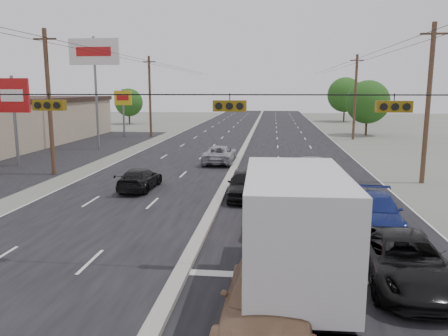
{
  "coord_description": "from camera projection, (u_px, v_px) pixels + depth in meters",
  "views": [
    {
      "loc": [
        2.87,
        -13.83,
        5.97
      ],
      "look_at": [
        0.54,
        6.88,
        2.2
      ],
      "focal_mm": 35.0,
      "sensor_mm": 36.0,
      "label": 1
    }
  ],
  "objects": [
    {
      "name": "tan_sedan",
      "position": [
        269.0,
        298.0,
        10.93
      ],
      "size": [
        2.62,
        5.73,
        1.62
      ],
      "primitive_type": "imported",
      "rotation": [
        0.0,
        0.0,
        -0.06
      ],
      "color": "brown",
      "rests_on": "ground"
    },
    {
      "name": "pole_sign_billboard",
      "position": [
        94.0,
        59.0,
        42.3
      ],
      "size": [
        5.0,
        0.25,
        11.0
      ],
      "color": "slate",
      "rests_on": "ground"
    },
    {
      "name": "oncoming_near",
      "position": [
        140.0,
        179.0,
        26.22
      ],
      "size": [
        1.9,
        4.46,
        1.28
      ],
      "primitive_type": "imported",
      "rotation": [
        0.0,
        0.0,
        3.12
      ],
      "color": "black",
      "rests_on": "ground"
    },
    {
      "name": "parking_lot",
      "position": [
        61.0,
        153.0,
        41.22
      ],
      "size": [
        10.0,
        42.0,
        0.02
      ],
      "primitive_type": "cube",
      "color": "black",
      "rests_on": "ground"
    },
    {
      "name": "ground",
      "position": [
        186.0,
        266.0,
        14.9
      ],
      "size": [
        200.0,
        200.0,
        0.0
      ],
      "primitive_type": "plane",
      "color": "#606356",
      "rests_on": "ground"
    },
    {
      "name": "utility_pole_left_c",
      "position": [
        150.0,
        96.0,
        54.48
      ],
      "size": [
        1.6,
        0.3,
        10.0
      ],
      "color": "#422D1E",
      "rests_on": "ground"
    },
    {
      "name": "utility_pole_right_b",
      "position": [
        428.0,
        103.0,
        27.29
      ],
      "size": [
        1.6,
        0.3,
        10.0
      ],
      "color": "#422D1E",
      "rests_on": "ground"
    },
    {
      "name": "road_surface",
      "position": [
        244.0,
        149.0,
        44.24
      ],
      "size": [
        20.0,
        160.0,
        0.02
      ],
      "primitive_type": "cube",
      "color": "black",
      "rests_on": "ground"
    },
    {
      "name": "center_median",
      "position": [
        244.0,
        148.0,
        44.22
      ],
      "size": [
        0.5,
        160.0,
        0.2
      ],
      "primitive_type": "cube",
      "color": "gray",
      "rests_on": "ground"
    },
    {
      "name": "tree_right_far",
      "position": [
        345.0,
        95.0,
        80.71
      ],
      "size": [
        6.4,
        6.4,
        8.16
      ],
      "color": "#382619",
      "rests_on": "ground"
    },
    {
      "name": "tree_right_mid",
      "position": [
        368.0,
        102.0,
        56.49
      ],
      "size": [
        5.6,
        5.6,
        7.14
      ],
      "color": "#382619",
      "rests_on": "ground"
    },
    {
      "name": "black_suv",
      "position": [
        405.0,
        261.0,
        13.44
      ],
      "size": [
        2.53,
        5.41,
        1.5
      ],
      "primitive_type": "imported",
      "rotation": [
        0.0,
        0.0,
        -0.01
      ],
      "color": "black",
      "rests_on": "ground"
    },
    {
      "name": "pole_sign_mid",
      "position": [
        13.0,
        101.0,
        33.46
      ],
      "size": [
        2.6,
        0.25,
        7.0
      ],
      "color": "slate",
      "rests_on": "ground"
    },
    {
      "name": "queue_car_c",
      "position": [
        314.0,
        171.0,
        28.2
      ],
      "size": [
        3.13,
        5.9,
        1.58
      ],
      "primitive_type": "imported",
      "rotation": [
        0.0,
        0.0,
        0.09
      ],
      "color": "#9DA0A4",
      "rests_on": "ground"
    },
    {
      "name": "utility_pole_left_b",
      "position": [
        49.0,
        102.0,
        30.04
      ],
      "size": [
        1.6,
        0.3,
        10.0
      ],
      "color": "#422D1E",
      "rests_on": "ground"
    },
    {
      "name": "pole_sign_far",
      "position": [
        123.0,
        102.0,
        54.99
      ],
      "size": [
        2.2,
        0.25,
        6.0
      ],
      "color": "slate",
      "rests_on": "ground"
    },
    {
      "name": "oncoming_far",
      "position": [
        220.0,
        154.0,
        35.58
      ],
      "size": [
        2.44,
        5.25,
        1.46
      ],
      "primitive_type": "imported",
      "rotation": [
        0.0,
        0.0,
        3.14
      ],
      "color": "#989A9F",
      "rests_on": "ground"
    },
    {
      "name": "queue_car_a",
      "position": [
        245.0,
        184.0,
        24.14
      ],
      "size": [
        2.01,
        4.7,
        1.58
      ],
      "primitive_type": "imported",
      "rotation": [
        0.0,
        0.0,
        0.03
      ],
      "color": "black",
      "rests_on": "ground"
    },
    {
      "name": "traffic_signals",
      "position": [
        227.0,
        105.0,
        13.77
      ],
      "size": [
        25.0,
        0.3,
        0.54
      ],
      "color": "black",
      "rests_on": "ground"
    },
    {
      "name": "queue_car_b",
      "position": [
        309.0,
        193.0,
        22.77
      ],
      "size": [
        1.85,
        4.06,
        1.29
      ],
      "primitive_type": "imported",
      "rotation": [
        0.0,
        0.0,
        0.13
      ],
      "color": "white",
      "rests_on": "ground"
    },
    {
      "name": "red_sedan",
      "position": [
        274.0,
        212.0,
        18.87
      ],
      "size": [
        2.1,
        4.63,
        1.47
      ],
      "primitive_type": "imported",
      "rotation": [
        0.0,
        0.0,
        -0.12
      ],
      "color": "red",
      "rests_on": "ground"
    },
    {
      "name": "tree_left_far",
      "position": [
        129.0,
        102.0,
        75.33
      ],
      "size": [
        4.8,
        4.8,
        6.12
      ],
      "color": "#382619",
      "rests_on": "ground"
    },
    {
      "name": "utility_pole_right_c",
      "position": [
        355.0,
        97.0,
        51.74
      ],
      "size": [
        1.6,
        0.3,
        10.0
      ],
      "color": "#422D1E",
      "rests_on": "ground"
    },
    {
      "name": "box_truck",
      "position": [
        293.0,
        231.0,
        12.57
      ],
      "size": [
        2.81,
        7.51,
        3.77
      ],
      "rotation": [
        0.0,
        0.0,
        0.03
      ],
      "color": "black",
      "rests_on": "ground"
    },
    {
      "name": "queue_car_d",
      "position": [
        377.0,
        212.0,
        19.0
      ],
      "size": [
        2.55,
        5.1,
        1.42
      ],
      "primitive_type": "imported",
      "rotation": [
        0.0,
        0.0,
        -0.12
      ],
      "color": "navy",
      "rests_on": "ground"
    }
  ]
}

